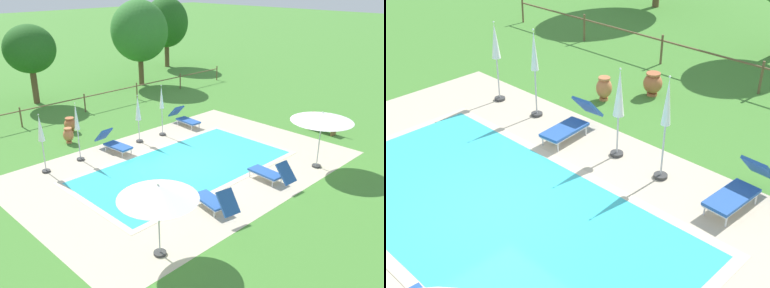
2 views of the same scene
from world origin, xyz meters
The scene contains 21 objects.
ground_plane centered at (0.00, 0.00, 0.00)m, with size 160.00×160.00×0.00m, color #478433.
pool_deck_paving centered at (0.00, 0.00, 0.00)m, with size 13.17×8.91×0.01m, color beige.
swimming_pool_water centered at (0.00, 0.00, 0.01)m, with size 8.59×4.32×0.01m, color #38C6D1.
pool_coping_rim centered at (0.00, 0.00, 0.01)m, with size 9.07×4.80×0.01m.
sun_lounger_north_near_steps centered at (-1.08, 3.39, 0.39)m, with size 0.76×1.96×0.93m.
sun_lounger_north_mid centered at (-1.72, -3.22, 0.40)m, with size 0.92×1.92×1.00m.
sun_lounger_north_far centered at (3.53, 3.70, 0.38)m, with size 0.71×1.96×0.92m.
sun_lounger_north_end centered at (1.32, -3.26, 0.39)m, with size 0.73×1.91×0.98m.
patio_umbrella_open_foreground centered at (3.78, -3.74, 2.11)m, with size 2.42×2.42×2.34m.
patio_umbrella_open_by_bench centered at (-4.49, -3.67, 1.96)m, with size 2.20×2.20×2.21m.
patio_umbrella_closed_row_west centered at (1.76, 3.40, 1.58)m, with size 0.32×0.32×2.48m.
patio_umbrella_closed_row_mid_west centered at (-2.64, 3.58, 1.60)m, with size 0.32×0.32×2.50m.
patio_umbrella_closed_row_centre centered at (0.40, 3.47, 1.48)m, with size 0.32×0.32×2.27m.
patio_umbrella_closed_row_mid_east centered at (-4.22, 3.51, 1.61)m, with size 0.32×0.32×2.39m.
wooden_bench_lawn_side centered at (7.69, -1.83, 0.47)m, with size 0.56×1.53×0.87m.
terracotta_urn_near_fence centered at (-1.16, 6.97, 0.39)m, with size 0.58×0.58×0.72m.
terracotta_urn_by_tree centered at (-1.99, 5.68, 0.39)m, with size 0.48×0.48×0.73m.
perimeter_fence centered at (1.13, 9.34, 0.70)m, with size 22.28×0.08×1.05m.
tree_far_west centered at (7.43, 12.17, 3.70)m, with size 3.89×3.89×5.76m.
tree_west_mid centered at (12.99, 15.71, 3.63)m, with size 3.59×3.59×5.65m.
tree_east_mid centered at (-0.01, 12.98, 3.23)m, with size 3.00×3.00×4.65m.
Camera 1 is at (-10.71, -11.21, 7.20)m, focal length 39.44 mm.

